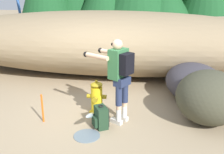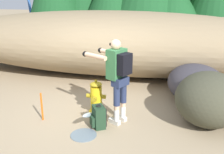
% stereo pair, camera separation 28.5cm
% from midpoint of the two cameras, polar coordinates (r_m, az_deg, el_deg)
% --- Properties ---
extents(ground_plane, '(56.00, 56.00, 0.04)m').
position_cam_midpoint_polar(ground_plane, '(5.65, -4.55, -8.87)').
color(ground_plane, '#998466').
extents(dirt_embankment, '(12.20, 3.20, 1.97)m').
position_cam_midpoint_polar(dirt_embankment, '(8.29, 1.25, 7.52)').
color(dirt_embankment, '#897556').
rests_on(dirt_embankment, ground_plane).
extents(fire_hydrant, '(0.43, 0.38, 0.76)m').
position_cam_midpoint_polar(fire_hydrant, '(5.66, -2.04, -4.64)').
color(fire_hydrant, gold).
rests_on(fire_hydrant, ground_plane).
extents(hydrant_water_jet, '(0.49, 1.05, 0.44)m').
position_cam_midpoint_polar(hydrant_water_jet, '(5.15, -3.72, -9.31)').
color(hydrant_water_jet, silver).
rests_on(hydrant_water_jet, ground_plane).
extents(utility_worker, '(1.03, 0.83, 1.70)m').
position_cam_midpoint_polar(utility_worker, '(5.04, 2.71, 1.20)').
color(utility_worker, beige).
rests_on(utility_worker, ground_plane).
extents(spare_backpack, '(0.36, 0.36, 0.47)m').
position_cam_midpoint_polar(spare_backpack, '(5.15, -1.38, -8.77)').
color(spare_backpack, '#1E3823').
rests_on(spare_backpack, ground_plane).
extents(boulder_large, '(1.86, 1.86, 1.09)m').
position_cam_midpoint_polar(boulder_large, '(5.50, 21.90, -4.55)').
color(boulder_large, '#3E3E2E').
rests_on(boulder_large, ground_plane).
extents(boulder_mid, '(1.73, 1.92, 0.91)m').
position_cam_midpoint_polar(boulder_mid, '(6.54, 19.14, -1.42)').
color(boulder_mid, '#36333A').
rests_on(boulder_mid, ground_plane).
extents(survey_stake, '(0.04, 0.04, 0.60)m').
position_cam_midpoint_polar(survey_stake, '(5.53, -13.66, -6.34)').
color(survey_stake, '#E55914').
rests_on(survey_stake, ground_plane).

